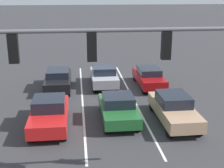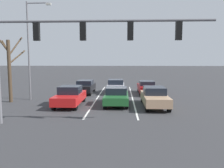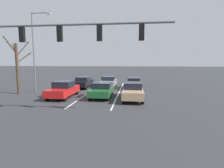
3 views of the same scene
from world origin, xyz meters
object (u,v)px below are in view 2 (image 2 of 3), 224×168
object	(u,v)px
car_tan_leftlane_front	(154,97)
traffic_signal_gantry	(73,40)
car_red_rightlane_front	(70,96)
car_gray_midlane_second	(116,86)
street_lamp_right_shoulder	(31,44)
car_maroon_leftlane_second	(147,87)
car_black_rightlane_second	(85,87)
bare_tree_near	(10,66)
car_darkgreen_midlane_front	(116,96)

from	to	relation	value
car_tan_leftlane_front	traffic_signal_gantry	distance (m)	8.15
car_tan_leftlane_front	car_red_rightlane_front	distance (m)	6.62
car_gray_midlane_second	street_lamp_right_shoulder	distance (m)	9.59
car_red_rightlane_front	car_maroon_leftlane_second	bearing A→B (deg)	-137.10
car_maroon_leftlane_second	street_lamp_right_shoulder	bearing A→B (deg)	19.80
car_black_rightlane_second	car_red_rightlane_front	bearing A→B (deg)	88.85
car_black_rightlane_second	traffic_signal_gantry	world-z (taller)	traffic_signal_gantry
car_maroon_leftlane_second	car_red_rightlane_front	bearing A→B (deg)	42.90
traffic_signal_gantry	bare_tree_near	distance (m)	9.55
street_lamp_right_shoulder	bare_tree_near	bearing A→B (deg)	37.23
traffic_signal_gantry	car_maroon_leftlane_second	bearing A→B (deg)	-114.83
car_tan_leftlane_front	traffic_signal_gantry	world-z (taller)	traffic_signal_gantry
car_black_rightlane_second	bare_tree_near	xyz separation A→B (m)	(5.58, 5.05, 2.36)
car_tan_leftlane_front	car_maroon_leftlane_second	bearing A→B (deg)	-90.90
car_black_rightlane_second	traffic_signal_gantry	xyz separation A→B (m)	(-1.33, 11.46, 3.90)
car_black_rightlane_second	street_lamp_right_shoulder	world-z (taller)	street_lamp_right_shoulder
traffic_signal_gantry	car_gray_midlane_second	bearing A→B (deg)	-99.47
car_darkgreen_midlane_front	bare_tree_near	xyz separation A→B (m)	(9.12, -0.91, 2.39)
bare_tree_near	car_tan_leftlane_front	bearing A→B (deg)	173.29
car_darkgreen_midlane_front	car_gray_midlane_second	world-z (taller)	car_gray_midlane_second
car_tan_leftlane_front	street_lamp_right_shoulder	world-z (taller)	street_lamp_right_shoulder
car_red_rightlane_front	street_lamp_right_shoulder	distance (m)	6.31
car_maroon_leftlane_second	bare_tree_near	xyz separation A→B (m)	(12.17, 4.96, 2.37)
car_tan_leftlane_front	car_darkgreen_midlane_front	xyz separation A→B (m)	(2.95, -0.51, -0.05)
car_red_rightlane_front	bare_tree_near	size ratio (longest dim) A/B	0.74
car_tan_leftlane_front	bare_tree_near	world-z (taller)	bare_tree_near
car_tan_leftlane_front	car_maroon_leftlane_second	size ratio (longest dim) A/B	1.07
car_black_rightlane_second	bare_tree_near	bearing A→B (deg)	42.18
car_darkgreen_midlane_front	car_gray_midlane_second	distance (m)	6.36
street_lamp_right_shoulder	car_tan_leftlane_front	bearing A→B (deg)	166.63
street_lamp_right_shoulder	car_darkgreen_midlane_front	bearing A→B (deg)	165.29
car_black_rightlane_second	car_darkgreen_midlane_front	bearing A→B (deg)	120.69
car_red_rightlane_front	car_darkgreen_midlane_front	world-z (taller)	car_red_rightlane_front
car_darkgreen_midlane_front	bare_tree_near	bearing A→B (deg)	-5.69
car_tan_leftlane_front	bare_tree_near	size ratio (longest dim) A/B	0.79
car_maroon_leftlane_second	traffic_signal_gantry	xyz separation A→B (m)	(5.26, 11.36, 3.92)
car_maroon_leftlane_second	car_gray_midlane_second	size ratio (longest dim) A/B	1.09
car_darkgreen_midlane_front	car_red_rightlane_front	bearing A→B (deg)	5.80
car_darkgreen_midlane_front	car_maroon_leftlane_second	xyz separation A→B (m)	(-3.05, -5.87, 0.01)
car_darkgreen_midlane_front	traffic_signal_gantry	bearing A→B (deg)	68.14
car_gray_midlane_second	bare_tree_near	world-z (taller)	bare_tree_near
traffic_signal_gantry	bare_tree_near	world-z (taller)	traffic_signal_gantry
car_tan_leftlane_front	traffic_signal_gantry	xyz separation A→B (m)	(5.16, 4.98, 3.88)
car_red_rightlane_front	traffic_signal_gantry	xyz separation A→B (m)	(-1.46, 5.12, 3.90)
car_tan_leftlane_front	bare_tree_near	distance (m)	12.38
car_tan_leftlane_front	car_darkgreen_midlane_front	size ratio (longest dim) A/B	1.14
car_gray_midlane_second	car_darkgreen_midlane_front	bearing A→B (deg)	92.05
traffic_signal_gantry	street_lamp_right_shoulder	xyz separation A→B (m)	(5.46, -7.51, 0.36)
car_tan_leftlane_front	car_maroon_leftlane_second	distance (m)	6.38
car_darkgreen_midlane_front	bare_tree_near	size ratio (longest dim) A/B	0.69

